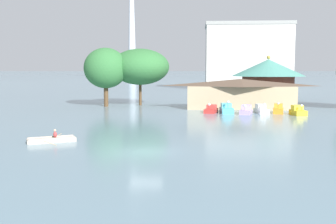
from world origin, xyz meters
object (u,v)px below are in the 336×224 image
Objects in this scene: pedal_boat_cyan at (226,109)px; background_building_block at (247,57)px; pedal_boat_lavender at (246,111)px; boathouse at (240,93)px; shoreline_tree_mid at (140,67)px; pedal_boat_orange at (278,109)px; shoreline_tree_tall_left at (106,68)px; pedal_boat_yellow at (298,111)px; green_roof_pavilion at (268,77)px; rowboat_with_rower at (52,140)px; pedal_boat_red at (211,109)px; pedal_boat_white at (261,109)px.

background_building_block reaches higher than pedal_boat_cyan.
pedal_boat_lavender is 0.15× the size of boathouse.
shoreline_tree_mid is 61.44m from background_building_block.
pedal_boat_orange is 28.81m from shoreline_tree_tall_left.
pedal_boat_cyan is 0.16× the size of boathouse.
boathouse is at bearing -5.47° from shoreline_tree_tall_left.
pedal_boat_yellow is at bearing 59.90° from pedal_boat_orange.
green_roof_pavilion is at bearing 179.59° from pedal_boat_lavender.
shoreline_tree_tall_left reaches higher than shoreline_tree_mid.
pedal_boat_orange is at bearing -144.24° from pedal_boat_yellow.
pedal_boat_cyan is 0.21× the size of green_roof_pavilion.
background_building_block is (25.12, 55.97, 3.34)m from shoreline_tree_mid.
boathouse is 1.84× the size of shoreline_tree_tall_left.
pedal_boat_cyan is 0.11× the size of background_building_block.
rowboat_with_rower is 0.42× the size of shoreline_tree_tall_left.
green_roof_pavilion reaches higher than rowboat_with_rower.
pedal_boat_lavender is at bearing -107.19° from green_roof_pavilion.
pedal_boat_lavender is 0.27× the size of shoreline_tree_mid.
boathouse reaches higher than pedal_boat_lavender.
boathouse is at bearing -132.83° from pedal_boat_orange.
boathouse reaches higher than pedal_boat_orange.
pedal_boat_cyan reaches higher than pedal_boat_red.
boathouse is 1.78× the size of shoreline_tree_mid.
pedal_boat_yellow is (11.75, -2.22, 0.08)m from pedal_boat_red.
shoreline_tree_tall_left is (-19.48, 8.98, 5.83)m from pedal_boat_cyan.
background_building_block is (1.48, 69.44, 9.44)m from pedal_boat_yellow.
green_roof_pavilion is at bearing -173.51° from pedal_boat_orange.
pedal_boat_yellow is 0.28× the size of shoreline_tree_tall_left.
pedal_boat_lavender is (19.36, 22.97, 0.31)m from rowboat_with_rower.
pedal_boat_red and pedal_boat_lavender have the same top height.
pedal_boat_red is 0.34× the size of shoreline_tree_tall_left.
pedal_boat_red is 9.50m from pedal_boat_orange.
pedal_boat_red is 11.95m from pedal_boat_yellow.
pedal_boat_red is 1.05× the size of pedal_boat_white.
pedal_boat_orange is at bearing -93.17° from background_building_block.
pedal_boat_cyan is at bearing -151.82° from rowboat_with_rower.
pedal_boat_red is at bearing -106.94° from pedal_boat_cyan.
pedal_boat_red is 1.23× the size of pedal_boat_lavender.
pedal_boat_red is 2.20m from pedal_boat_cyan.
shoreline_tree_mid is (-21.39, 11.45, 6.09)m from pedal_boat_orange.
shoreline_tree_mid is (5.43, 2.68, 0.24)m from shoreline_tree_tall_left.
shoreline_tree_tall_left is at bearing -101.56° from pedal_boat_red.
shoreline_tree_mid is at bearing -160.16° from green_roof_pavilion.
pedal_boat_orange is at bearing 103.58° from pedal_boat_red.
pedal_boat_red is 17.50m from shoreline_tree_mid.
pedal_boat_white is 0.32× the size of shoreline_tree_tall_left.
boathouse is (2.63, 6.86, 1.88)m from pedal_boat_cyan.
shoreline_tree_tall_left reaches higher than pedal_boat_orange.
pedal_boat_yellow is at bearing 102.78° from pedal_boat_lavender.
rowboat_with_rower is at bearing -94.29° from shoreline_tree_mid.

